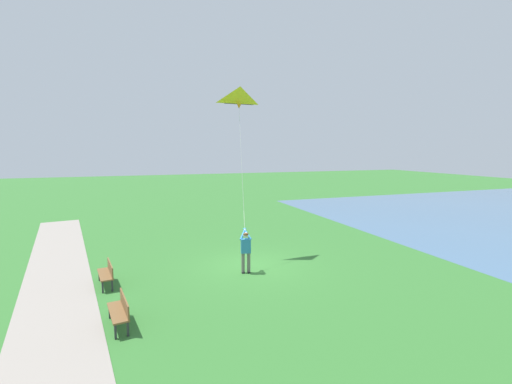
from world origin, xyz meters
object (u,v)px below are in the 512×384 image
at_px(person_kite_flyer, 246,248).
at_px(park_bench_far_walkway, 120,309).
at_px(flying_kite, 240,98).
at_px(park_bench_near_walkway, 107,272).

distance_m(person_kite_flyer, park_bench_far_walkway, 5.69).
bearing_deg(person_kite_flyer, park_bench_far_walkway, 32.13).
bearing_deg(park_bench_far_walkway, flying_kite, -134.92).
xyz_separation_m(person_kite_flyer, flying_kite, (-0.50, -2.30, 6.45)).
relative_size(flying_kite, park_bench_near_walkway, 4.02).
xyz_separation_m(person_kite_flyer, park_bench_near_walkway, (5.37, -0.44, -0.54)).
height_order(flying_kite, park_bench_near_walkway, flying_kite).
relative_size(person_kite_flyer, flying_kite, 0.29).
relative_size(flying_kite, park_bench_far_walkway, 4.02).
relative_size(park_bench_near_walkway, park_bench_far_walkway, 1.00).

